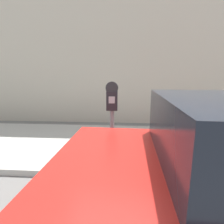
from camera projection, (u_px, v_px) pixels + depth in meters
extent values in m
plane|color=slate|center=(153.00, 222.00, 2.04)|extent=(60.00, 60.00, 0.00)
cube|color=#ADAAA3|center=(138.00, 145.00, 4.18)|extent=(24.00, 2.80, 0.12)
cube|color=beige|center=(136.00, 24.00, 5.76)|extent=(24.00, 0.30, 6.68)
cylinder|color=slate|center=(112.00, 139.00, 2.96)|extent=(0.07, 0.07, 1.01)
cube|color=black|center=(112.00, 101.00, 2.82)|extent=(0.18, 0.12, 0.31)
cube|color=gray|center=(112.00, 100.00, 2.75)|extent=(0.10, 0.01, 0.11)
cylinder|color=black|center=(112.00, 88.00, 2.78)|extent=(0.20, 0.10, 0.20)
cylinder|color=black|center=(136.00, 167.00, 2.59)|extent=(0.71, 0.25, 0.70)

